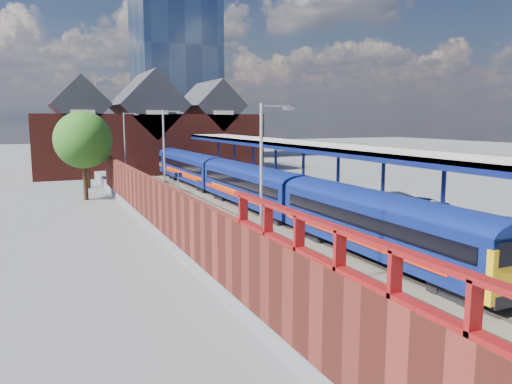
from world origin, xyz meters
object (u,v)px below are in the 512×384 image
train (218,174)px  parked_car_red (436,214)px  parked_car_silver (404,203)px  lamp_post_b (264,180)px  lamp_post_d (126,144)px  lamp_post_c (166,154)px  parked_car_blue (424,207)px  platform_sign (178,183)px  parked_car_dark (507,227)px

train → parked_car_red: (5.89, -22.50, -0.40)m
parked_car_silver → lamp_post_b: bearing=140.5°
lamp_post_d → parked_car_red: bearing=-63.1°
lamp_post_c → parked_car_blue: (14.86, -8.89, -3.33)m
platform_sign → parked_car_dark: (13.46, -17.25, -1.09)m
lamp_post_b → lamp_post_c: size_ratio=1.00×
lamp_post_d → parked_car_silver: bearing=-58.0°
lamp_post_b → lamp_post_c: 16.00m
parked_car_blue → train: bearing=-1.7°
parked_car_silver → lamp_post_d: bearing=51.5°
parked_car_dark → parked_car_blue: bearing=-10.2°
parked_car_silver → parked_car_dark: bearing=-158.5°
lamp_post_b → platform_sign: bearing=85.7°
lamp_post_b → parked_car_dark: size_ratio=1.68×
lamp_post_b → parked_car_red: (13.75, 4.85, -3.28)m
lamp_post_d → lamp_post_b: bearing=-90.0°
parked_car_red → parked_car_dark: bearing=-163.6°
parked_car_red → parked_car_blue: parked_car_red is taller
platform_sign → parked_car_silver: size_ratio=0.58×
lamp_post_b → parked_car_dark: (14.82, 0.75, -3.39)m
parked_car_red → parked_car_blue: bearing=-24.6°
parked_car_blue → lamp_post_b: bearing=94.7°
lamp_post_c → platform_sign: lamp_post_c is taller
lamp_post_d → parked_car_blue: size_ratio=1.46×
lamp_post_c → parked_car_red: (13.75, -11.15, -3.28)m
lamp_post_b → lamp_post_c: bearing=90.0°
lamp_post_c → platform_sign: (1.36, 2.00, -2.30)m
train → lamp_post_c: 14.10m
lamp_post_c → parked_car_dark: lamp_post_c is taller
parked_car_red → parked_car_dark: (1.07, -4.10, -0.11)m
lamp_post_c → parked_car_red: size_ratio=1.66×
platform_sign → parked_car_red: size_ratio=0.59×
lamp_post_b → train: bearing=74.0°
parked_car_red → parked_car_silver: 3.93m
lamp_post_d → parked_car_silver: 27.66m
parked_car_silver → lamp_post_c: bearing=82.9°
lamp_post_b → parked_car_blue: (14.86, 7.11, -3.33)m
platform_sign → parked_car_silver: platform_sign is taller
parked_car_dark → platform_sign: bearing=28.1°
lamp_post_c → parked_car_blue: bearing=-30.9°
lamp_post_c → parked_car_dark: (14.82, -15.25, -3.39)m
parked_car_blue → parked_car_dark: bearing=158.8°
train → platform_sign: 11.40m
lamp_post_c → parked_car_red: bearing=-39.0°
lamp_post_d → parked_car_blue: lamp_post_d is taller
parked_car_dark → lamp_post_d: bearing=15.5°
parked_car_red → parked_car_silver: bearing=-10.0°
lamp_post_c → parked_car_silver: bearing=-26.6°
train → parked_car_blue: bearing=-70.9°
train → lamp_post_b: 28.60m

